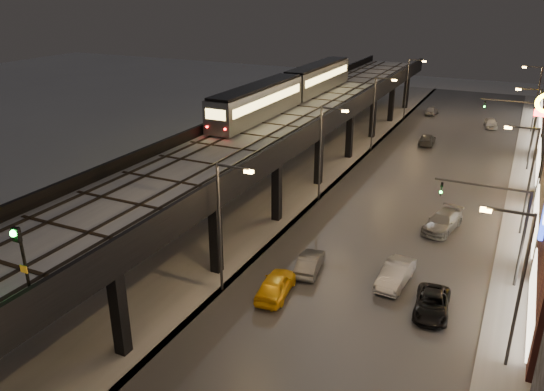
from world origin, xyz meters
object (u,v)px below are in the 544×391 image
at_px(car_onc_white, 443,222).
at_px(car_onc_red, 491,123).
at_px(car_far_white, 432,111).
at_px(car_taxi, 276,285).
at_px(car_onc_silver, 395,275).
at_px(car_mid_dark, 427,140).
at_px(car_onc_dark, 432,305).
at_px(rail_signal, 20,249).
at_px(subway_train, 291,88).
at_px(car_near_white, 310,263).

bearing_deg(car_onc_white, car_onc_red, 100.77).
relative_size(car_far_white, car_onc_white, 0.74).
distance_m(car_taxi, car_onc_silver, 8.29).
height_order(car_taxi, car_mid_dark, car_taxi).
height_order(car_onc_dark, car_onc_white, car_onc_white).
xyz_separation_m(car_mid_dark, car_onc_silver, (4.51, -35.76, 0.11)).
distance_m(rail_signal, car_onc_silver, 23.83).
bearing_deg(car_onc_dark, rail_signal, -136.84).
xyz_separation_m(subway_train, car_onc_dark, (20.98, -25.61, -7.63)).
height_order(subway_train, rail_signal, rail_signal).
bearing_deg(car_taxi, car_far_white, -96.76).
distance_m(subway_train, car_near_white, 28.04).
height_order(car_taxi, car_near_white, car_taxi).
relative_size(car_taxi, car_near_white, 1.10).
bearing_deg(car_onc_silver, car_near_white, -166.48).
xyz_separation_m(car_onc_dark, car_onc_red, (-0.79, 50.78, 0.06)).
bearing_deg(car_onc_white, rail_signal, -102.50).
height_order(rail_signal, car_taxi, rail_signal).
bearing_deg(car_mid_dark, car_far_white, -85.27).
distance_m(rail_signal, car_mid_dark, 55.91).
bearing_deg(car_onc_red, rail_signal, -112.36).
bearing_deg(car_onc_dark, car_onc_white, 90.72).
bearing_deg(car_near_white, car_onc_dark, 161.18).
bearing_deg(car_onc_silver, car_onc_red, 92.21).
xyz_separation_m(car_far_white, car_onc_white, (8.48, -42.90, 0.09)).
bearing_deg(car_onc_silver, car_far_white, 102.19).
xyz_separation_m(subway_train, car_taxi, (11.36, -27.99, -7.48)).
bearing_deg(car_far_white, subway_train, 72.77).
bearing_deg(car_taxi, car_onc_dark, -173.12).
relative_size(subway_train, car_onc_white, 6.43).
relative_size(car_mid_dark, car_onc_dark, 0.99).
relative_size(car_near_white, car_onc_dark, 0.92).
relative_size(car_taxi, car_far_white, 1.18).
xyz_separation_m(subway_train, car_far_white, (11.10, 30.01, -7.60)).
relative_size(car_onc_silver, car_onc_red, 1.14).
bearing_deg(subway_train, car_taxi, -67.92).
xyz_separation_m(subway_train, car_mid_dark, (13.58, 12.59, -7.61)).
bearing_deg(car_far_white, car_onc_silver, 100.56).
distance_m(car_mid_dark, car_onc_silver, 36.05).
relative_size(car_onc_silver, car_onc_white, 0.89).
height_order(car_onc_dark, car_onc_red, car_onc_red).
bearing_deg(car_far_white, car_mid_dark, 101.19).
bearing_deg(car_far_white, car_onc_white, 104.25).
relative_size(car_taxi, car_onc_dark, 1.01).
distance_m(car_onc_silver, car_onc_white, 10.39).
height_order(rail_signal, car_far_white, rail_signal).
bearing_deg(car_mid_dark, car_taxi, 83.46).
relative_size(subway_train, car_taxi, 7.33).
distance_m(subway_train, car_onc_red, 33.15).
bearing_deg(car_onc_white, car_far_white, 112.88).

